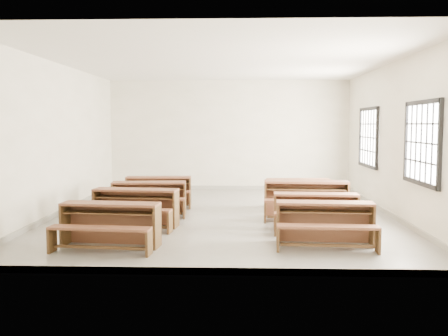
{
  "coord_description": "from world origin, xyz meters",
  "views": [
    {
      "loc": [
        0.36,
        -10.45,
        1.91
      ],
      "look_at": [
        0.0,
        0.0,
        1.0
      ],
      "focal_mm": 40.0,
      "sensor_mm": 36.0,
      "label": 1
    }
  ],
  "objects_px": {
    "desk_set_0": "(110,221)",
    "desk_set_4": "(325,220)",
    "desk_set_3": "(159,189)",
    "desk_set_1": "(135,205)",
    "desk_set_6": "(306,197)",
    "desk_set_2": "(149,196)",
    "desk_set_7": "(299,191)",
    "desk_set_5": "(316,209)"
  },
  "relations": [
    {
      "from": "desk_set_0",
      "to": "desk_set_3",
      "type": "bearing_deg",
      "value": 93.88
    },
    {
      "from": "desk_set_0",
      "to": "desk_set_2",
      "type": "height_order",
      "value": "desk_set_2"
    },
    {
      "from": "desk_set_0",
      "to": "desk_set_7",
      "type": "height_order",
      "value": "desk_set_0"
    },
    {
      "from": "desk_set_2",
      "to": "desk_set_6",
      "type": "bearing_deg",
      "value": -9.98
    },
    {
      "from": "desk_set_7",
      "to": "desk_set_1",
      "type": "bearing_deg",
      "value": -147.38
    },
    {
      "from": "desk_set_1",
      "to": "desk_set_3",
      "type": "bearing_deg",
      "value": 94.87
    },
    {
      "from": "desk_set_0",
      "to": "desk_set_6",
      "type": "xyz_separation_m",
      "value": [
        3.38,
        2.5,
        0.04
      ]
    },
    {
      "from": "desk_set_0",
      "to": "desk_set_3",
      "type": "distance_m",
      "value": 3.99
    },
    {
      "from": "desk_set_0",
      "to": "desk_set_3",
      "type": "relative_size",
      "value": 1.02
    },
    {
      "from": "desk_set_0",
      "to": "desk_set_1",
      "type": "bearing_deg",
      "value": 92.82
    },
    {
      "from": "desk_set_1",
      "to": "desk_set_5",
      "type": "height_order",
      "value": "desk_set_1"
    },
    {
      "from": "desk_set_2",
      "to": "desk_set_7",
      "type": "xyz_separation_m",
      "value": [
        3.29,
        1.09,
        -0.03
      ]
    },
    {
      "from": "desk_set_7",
      "to": "desk_set_5",
      "type": "bearing_deg",
      "value": -92.56
    },
    {
      "from": "desk_set_0",
      "to": "desk_set_4",
      "type": "xyz_separation_m",
      "value": [
        3.38,
        0.24,
        -0.0
      ]
    },
    {
      "from": "desk_set_2",
      "to": "desk_set_5",
      "type": "relative_size",
      "value": 1.05
    },
    {
      "from": "desk_set_1",
      "to": "desk_set_6",
      "type": "distance_m",
      "value": 3.45
    },
    {
      "from": "desk_set_2",
      "to": "desk_set_5",
      "type": "xyz_separation_m",
      "value": [
        3.3,
        -1.51,
        -0.01
      ]
    },
    {
      "from": "desk_set_4",
      "to": "desk_set_6",
      "type": "xyz_separation_m",
      "value": [
        -0.0,
        2.26,
        0.05
      ]
    },
    {
      "from": "desk_set_0",
      "to": "desk_set_5",
      "type": "xyz_separation_m",
      "value": [
        3.4,
        1.3,
        -0.01
      ]
    },
    {
      "from": "desk_set_1",
      "to": "desk_set_4",
      "type": "relative_size",
      "value": 1.05
    },
    {
      "from": "desk_set_3",
      "to": "desk_set_7",
      "type": "bearing_deg",
      "value": -5.88
    },
    {
      "from": "desk_set_5",
      "to": "desk_set_6",
      "type": "xyz_separation_m",
      "value": [
        -0.02,
        1.2,
        0.05
      ]
    },
    {
      "from": "desk_set_2",
      "to": "desk_set_4",
      "type": "distance_m",
      "value": 4.17
    },
    {
      "from": "desk_set_0",
      "to": "desk_set_1",
      "type": "xyz_separation_m",
      "value": [
        0.07,
        1.55,
        0.01
      ]
    },
    {
      "from": "desk_set_6",
      "to": "desk_set_7",
      "type": "height_order",
      "value": "desk_set_6"
    },
    {
      "from": "desk_set_3",
      "to": "desk_set_5",
      "type": "bearing_deg",
      "value": -43.65
    },
    {
      "from": "desk_set_2",
      "to": "desk_set_6",
      "type": "xyz_separation_m",
      "value": [
        3.28,
        -0.31,
        0.04
      ]
    },
    {
      "from": "desk_set_4",
      "to": "desk_set_6",
      "type": "bearing_deg",
      "value": 93.47
    },
    {
      "from": "desk_set_0",
      "to": "desk_set_6",
      "type": "relative_size",
      "value": 0.92
    },
    {
      "from": "desk_set_3",
      "to": "desk_set_0",
      "type": "bearing_deg",
      "value": -95.98
    },
    {
      "from": "desk_set_2",
      "to": "desk_set_5",
      "type": "bearing_deg",
      "value": -29.13
    },
    {
      "from": "desk_set_6",
      "to": "desk_set_4",
      "type": "bearing_deg",
      "value": -86.81
    },
    {
      "from": "desk_set_7",
      "to": "desk_set_6",
      "type": "bearing_deg",
      "value": -93.14
    },
    {
      "from": "desk_set_1",
      "to": "desk_set_5",
      "type": "distance_m",
      "value": 3.34
    },
    {
      "from": "desk_set_2",
      "to": "desk_set_1",
      "type": "bearing_deg",
      "value": -95.75
    },
    {
      "from": "desk_set_4",
      "to": "desk_set_1",
      "type": "bearing_deg",
      "value": 161.88
    },
    {
      "from": "desk_set_0",
      "to": "desk_set_1",
      "type": "relative_size",
      "value": 0.97
    },
    {
      "from": "desk_set_6",
      "to": "desk_set_7",
      "type": "xyz_separation_m",
      "value": [
        0.01,
        1.41,
        -0.07
      ]
    },
    {
      "from": "desk_set_3",
      "to": "desk_set_7",
      "type": "distance_m",
      "value": 3.28
    },
    {
      "from": "desk_set_3",
      "to": "desk_set_7",
      "type": "height_order",
      "value": "desk_set_3"
    },
    {
      "from": "desk_set_0",
      "to": "desk_set_5",
      "type": "distance_m",
      "value": 3.64
    },
    {
      "from": "desk_set_3",
      "to": "desk_set_2",
      "type": "bearing_deg",
      "value": -94.94
    }
  ]
}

